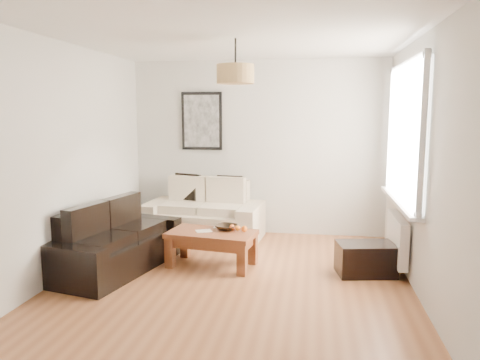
% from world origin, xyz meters
% --- Properties ---
extents(floor, '(4.50, 4.50, 0.00)m').
position_xyz_m(floor, '(0.00, 0.00, 0.00)').
color(floor, brown).
rests_on(floor, ground).
extents(ceiling, '(3.80, 4.50, 0.00)m').
position_xyz_m(ceiling, '(0.00, 0.00, 2.60)').
color(ceiling, white).
rests_on(ceiling, floor).
extents(wall_back, '(3.80, 0.04, 2.60)m').
position_xyz_m(wall_back, '(0.00, 2.25, 1.30)').
color(wall_back, silver).
rests_on(wall_back, floor).
extents(wall_front, '(3.80, 0.04, 2.60)m').
position_xyz_m(wall_front, '(0.00, -2.25, 1.30)').
color(wall_front, silver).
rests_on(wall_front, floor).
extents(wall_left, '(0.04, 4.50, 2.60)m').
position_xyz_m(wall_left, '(-1.90, 0.00, 1.30)').
color(wall_left, silver).
rests_on(wall_left, floor).
extents(wall_right, '(0.04, 4.50, 2.60)m').
position_xyz_m(wall_right, '(1.90, 0.00, 1.30)').
color(wall_right, silver).
rests_on(wall_right, floor).
extents(window_bay, '(0.14, 1.90, 1.60)m').
position_xyz_m(window_bay, '(1.86, 0.80, 1.60)').
color(window_bay, white).
rests_on(window_bay, wall_right).
extents(radiator, '(0.10, 0.90, 0.52)m').
position_xyz_m(radiator, '(1.82, 0.80, 0.38)').
color(radiator, white).
rests_on(radiator, wall_right).
extents(poster, '(0.62, 0.04, 0.87)m').
position_xyz_m(poster, '(-0.85, 2.22, 1.70)').
color(poster, black).
rests_on(poster, wall_back).
extents(pendant_shade, '(0.40, 0.40, 0.20)m').
position_xyz_m(pendant_shade, '(0.00, 0.30, 2.23)').
color(pendant_shade, tan).
rests_on(pendant_shade, ceiling).
extents(loveseat_cream, '(1.73, 1.04, 0.82)m').
position_xyz_m(loveseat_cream, '(-0.73, 1.78, 0.41)').
color(loveseat_cream, '#C1B19B').
rests_on(loveseat_cream, floor).
extents(sofa_leather, '(1.17, 1.83, 0.73)m').
position_xyz_m(sofa_leather, '(-1.43, 0.31, 0.37)').
color(sofa_leather, black).
rests_on(sofa_leather, floor).
extents(coffee_table, '(1.10, 0.70, 0.42)m').
position_xyz_m(coffee_table, '(-0.34, 0.60, 0.21)').
color(coffee_table, brown).
rests_on(coffee_table, floor).
extents(ottoman, '(0.70, 0.52, 0.36)m').
position_xyz_m(ottoman, '(1.45, 0.58, 0.18)').
color(ottoman, black).
rests_on(ottoman, floor).
extents(cushion_left, '(0.41, 0.24, 0.40)m').
position_xyz_m(cushion_left, '(-1.04, 1.98, 0.72)').
color(cushion_left, black).
rests_on(cushion_left, loveseat_cream).
extents(cushion_right, '(0.39, 0.15, 0.38)m').
position_xyz_m(cushion_right, '(-0.38, 1.98, 0.71)').
color(cushion_right, black).
rests_on(cushion_right, loveseat_cream).
extents(fruit_bowl, '(0.32, 0.32, 0.06)m').
position_xyz_m(fruit_bowl, '(-0.19, 0.71, 0.45)').
color(fruit_bowl, black).
rests_on(fruit_bowl, coffee_table).
extents(orange_a, '(0.08, 0.08, 0.06)m').
position_xyz_m(orange_a, '(-0.04, 0.66, 0.46)').
color(orange_a, orange).
rests_on(orange_a, fruit_bowl).
extents(orange_b, '(0.08, 0.08, 0.07)m').
position_xyz_m(orange_b, '(0.05, 0.64, 0.46)').
color(orange_b, orange).
rests_on(orange_b, fruit_bowl).
extents(orange_c, '(0.08, 0.08, 0.07)m').
position_xyz_m(orange_c, '(-0.11, 0.68, 0.46)').
color(orange_c, '#DC5012').
rests_on(orange_c, fruit_bowl).
extents(papers, '(0.22, 0.20, 0.01)m').
position_xyz_m(papers, '(-0.44, 0.60, 0.42)').
color(papers, beige).
rests_on(papers, coffee_table).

